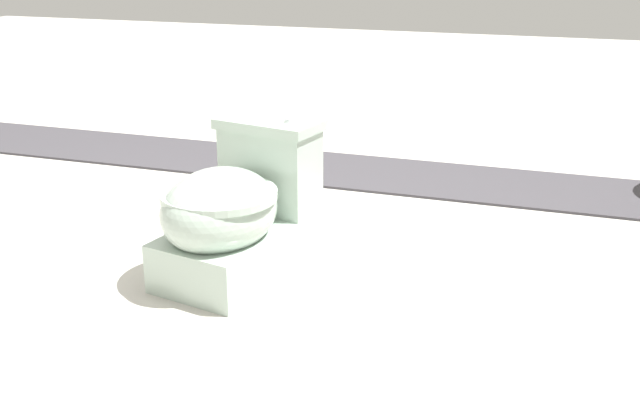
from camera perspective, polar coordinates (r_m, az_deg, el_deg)
The scene contains 3 objects.
ground_plane at distance 2.68m, azimuth -3.67°, elevation -5.29°, with size 14.00×14.00×0.00m, color beige.
gravel_strip at distance 3.65m, azimuth 10.75°, elevation 1.36°, with size 0.56×8.00×0.01m, color #423F44.
toilet at distance 2.59m, azimuth -6.35°, elevation -0.98°, with size 0.69×0.49×0.52m.
Camera 1 is at (2.25, 0.93, 1.13)m, focal length 42.00 mm.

